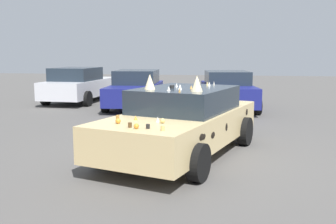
{
  "coord_description": "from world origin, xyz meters",
  "views": [
    {
      "loc": [
        -7.78,
        -1.03,
        2.1
      ],
      "look_at": [
        0.0,
        0.3,
        0.9
      ],
      "focal_mm": 41.21,
      "sensor_mm": 36.0,
      "label": 1
    }
  ],
  "objects": [
    {
      "name": "ground_plane",
      "position": [
        0.0,
        0.0,
        0.0
      ],
      "size": [
        60.0,
        60.0,
        0.0
      ],
      "primitive_type": "plane",
      "color": "#514F4C"
    },
    {
      "name": "art_car_decorated",
      "position": [
        0.03,
        -0.01,
        0.72
      ],
      "size": [
        4.97,
        3.09,
        1.7
      ],
      "rotation": [
        0.0,
        0.0,
        2.85
      ],
      "color": "#D8BC7F",
      "rests_on": "ground"
    },
    {
      "name": "parked_sedan_far_left",
      "position": [
        6.84,
        -0.8,
        0.72
      ],
      "size": [
        4.25,
        2.41,
        1.44
      ],
      "rotation": [
        0.0,
        0.0,
        3.3
      ],
      "color": "navy",
      "rests_on": "ground"
    },
    {
      "name": "parked_sedan_row_back_center",
      "position": [
        8.09,
        5.59,
        0.75
      ],
      "size": [
        4.58,
        2.18,
        1.5
      ],
      "rotation": [
        0.0,
        0.0,
        -0.04
      ],
      "color": "silver",
      "rests_on": "ground"
    },
    {
      "name": "parked_sedan_row_back_far",
      "position": [
        6.8,
        2.73,
        0.72
      ],
      "size": [
        4.4,
        2.21,
        1.45
      ],
      "rotation": [
        0.0,
        0.0,
        3.22
      ],
      "color": "navy",
      "rests_on": "ground"
    }
  ]
}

